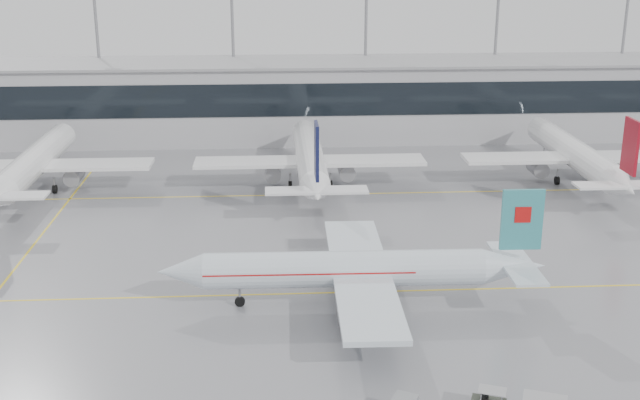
{
  "coord_description": "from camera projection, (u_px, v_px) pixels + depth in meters",
  "views": [
    {
      "loc": [
        -4.73,
        -66.29,
        29.99
      ],
      "look_at": [
        0.0,
        12.0,
        5.0
      ],
      "focal_mm": 45.0,
      "sensor_mm": 36.0,
      "label": 1
    }
  ],
  "objects": [
    {
      "name": "parked_jet_d",
      "position": [
        575.0,
        155.0,
        105.35
      ],
      "size": [
        29.64,
        36.96,
        11.72
      ],
      "rotation": [
        0.0,
        0.0,
        1.57
      ],
      "color": "white",
      "rests_on": "ground"
    },
    {
      "name": "terminal_glass",
      "position": [
        303.0,
        100.0,
        121.94
      ],
      "size": [
        180.0,
        0.2,
        5.0
      ],
      "primitive_type": "cube",
      "color": "black",
      "rests_on": "ground"
    },
    {
      "name": "taxi_line_north",
      "position": [
        311.0,
        194.0,
        100.96
      ],
      "size": [
        120.0,
        0.25,
        0.01
      ],
      "primitive_type": "cube",
      "color": "yellow",
      "rests_on": "ground"
    },
    {
      "name": "terminal_roof",
      "position": [
        301.0,
        62.0,
        127.69
      ],
      "size": [
        182.0,
        16.0,
        0.4
      ],
      "primitive_type": "cube",
      "color": "gray",
      "rests_on": "ground"
    },
    {
      "name": "air_canada_jet",
      "position": [
        359.0,
        270.0,
        69.19
      ],
      "size": [
        33.71,
        26.15,
        10.31
      ],
      "rotation": [
        0.0,
        0.0,
        3.13
      ],
      "color": "silver",
      "rests_on": "ground"
    },
    {
      "name": "light_masts",
      "position": [
        300.0,
        50.0,
        133.05
      ],
      "size": [
        156.4,
        1.0,
        22.6
      ],
      "color": "gray",
      "rests_on": "ground"
    },
    {
      "name": "terminal",
      "position": [
        301.0,
        101.0,
        129.57
      ],
      "size": [
        180.0,
        15.0,
        12.0
      ],
      "primitive_type": "cube",
      "color": "#A5A4A8",
      "rests_on": "ground"
    },
    {
      "name": "ground",
      "position": [
        328.0,
        293.0,
        72.43
      ],
      "size": [
        320.0,
        320.0,
        0.0
      ],
      "primitive_type": "plane",
      "color": "gray",
      "rests_on": "ground"
    },
    {
      "name": "taxi_line_main",
      "position": [
        328.0,
        293.0,
        72.43
      ],
      "size": [
        120.0,
        0.25,
        0.01
      ],
      "primitive_type": "cube",
      "color": "yellow",
      "rests_on": "ground"
    },
    {
      "name": "parked_jet_c",
      "position": [
        310.0,
        159.0,
        103.34
      ],
      "size": [
        29.64,
        36.96,
        11.72
      ],
      "rotation": [
        0.0,
        0.0,
        1.57
      ],
      "color": "white",
      "rests_on": "ground"
    },
    {
      "name": "parked_jet_b",
      "position": [
        34.0,
        163.0,
        101.33
      ],
      "size": [
        29.64,
        36.96,
        11.72
      ],
      "rotation": [
        0.0,
        0.0,
        1.57
      ],
      "color": "white",
      "rests_on": "ground"
    },
    {
      "name": "taxi_line_cross",
      "position": [
        36.0,
        241.0,
        84.97
      ],
      "size": [
        0.25,
        60.0,
        0.01
      ],
      "primitive_type": "cube",
      "color": "yellow",
      "rests_on": "ground"
    }
  ]
}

